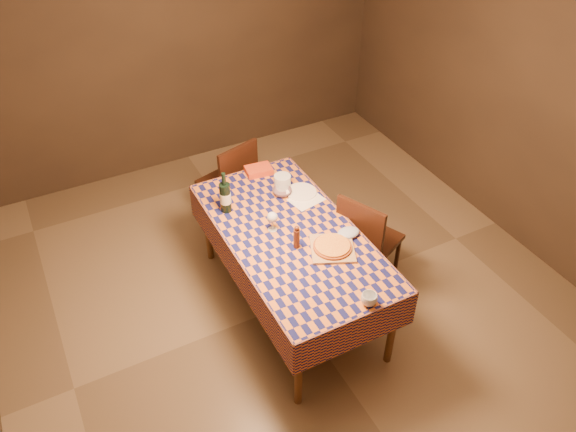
{
  "coord_description": "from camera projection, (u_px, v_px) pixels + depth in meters",
  "views": [
    {
      "loc": [
        -1.48,
        -2.78,
        3.5
      ],
      "look_at": [
        0.0,
        0.05,
        0.9
      ],
      "focal_mm": 35.0,
      "sensor_mm": 36.0,
      "label": 1
    }
  ],
  "objects": [
    {
      "name": "room",
      "position": [
        291.0,
        169.0,
        3.8
      ],
      "size": [
        5.0,
        5.1,
        2.7
      ],
      "color": "brown",
      "rests_on": "ground"
    },
    {
      "name": "dining_table",
      "position": [
        291.0,
        241.0,
        4.21
      ],
      "size": [
        0.94,
        1.84,
        0.77
      ],
      "color": "brown",
      "rests_on": "ground"
    },
    {
      "name": "cutting_board",
      "position": [
        332.0,
        248.0,
        4.02
      ],
      "size": [
        0.41,
        0.41,
        0.02
      ],
      "primitive_type": "cube",
      "rotation": [
        0.0,
        0.0,
        -0.42
      ],
      "color": "#AC8150",
      "rests_on": "dining_table"
    },
    {
      "name": "pizza",
      "position": [
        332.0,
        246.0,
        4.01
      ],
      "size": [
        0.32,
        0.32,
        0.03
      ],
      "color": "#8D3E17",
      "rests_on": "cutting_board"
    },
    {
      "name": "pepper_mill",
      "position": [
        297.0,
        237.0,
        3.99
      ],
      "size": [
        0.06,
        0.06,
        0.19
      ],
      "color": "#4F2312",
      "rests_on": "dining_table"
    },
    {
      "name": "bowl",
      "position": [
        282.0,
        192.0,
        4.52
      ],
      "size": [
        0.16,
        0.16,
        0.05
      ],
      "primitive_type": "imported",
      "rotation": [
        0.0,
        0.0,
        -0.04
      ],
      "color": "#624852",
      "rests_on": "dining_table"
    },
    {
      "name": "wine_glass",
      "position": [
        272.0,
        218.0,
        4.12
      ],
      "size": [
        0.09,
        0.09,
        0.16
      ],
      "color": "silver",
      "rests_on": "dining_table"
    },
    {
      "name": "wine_bottle",
      "position": [
        225.0,
        197.0,
        4.29
      ],
      "size": [
        0.1,
        0.1,
        0.35
      ],
      "color": "black",
      "rests_on": "dining_table"
    },
    {
      "name": "deli_tub",
      "position": [
        282.0,
        182.0,
        4.58
      ],
      "size": [
        0.14,
        0.14,
        0.11
      ],
      "primitive_type": "cylinder",
      "rotation": [
        0.0,
        0.0,
        0.05
      ],
      "color": "silver",
      "rests_on": "dining_table"
    },
    {
      "name": "takeout_container",
      "position": [
        259.0,
        170.0,
        4.76
      ],
      "size": [
        0.23,
        0.18,
        0.05
      ],
      "primitive_type": "cube",
      "rotation": [
        0.0,
        0.0,
        -0.11
      ],
      "color": "#C43C19",
      "rests_on": "dining_table"
    },
    {
      "name": "white_plate",
      "position": [
        301.0,
        192.0,
        4.55
      ],
      "size": [
        0.33,
        0.33,
        0.01
      ],
      "primitive_type": "cylinder",
      "rotation": [
        0.0,
        0.0,
        -0.42
      ],
      "color": "white",
      "rests_on": "dining_table"
    },
    {
      "name": "tumbler",
      "position": [
        369.0,
        299.0,
        3.6
      ],
      "size": [
        0.12,
        0.12,
        0.08
      ],
      "primitive_type": "imported",
      "rotation": [
        0.0,
        0.0,
        0.09
      ],
      "color": "white",
      "rests_on": "dining_table"
    },
    {
      "name": "flour_patch",
      "position": [
        306.0,
        200.0,
        4.48
      ],
      "size": [
        0.28,
        0.24,
        0.0
      ],
      "primitive_type": "cube",
      "rotation": [
        0.0,
        0.0,
        0.18
      ],
      "color": "white",
      "rests_on": "dining_table"
    },
    {
      "name": "flour_bag",
      "position": [
        348.0,
        233.0,
        4.13
      ],
      "size": [
        0.2,
        0.16,
        0.05
      ],
      "primitive_type": "ellipsoid",
      "rotation": [
        0.0,
        0.0,
        -0.23
      ],
      "color": "#9CAAC8",
      "rests_on": "dining_table"
    },
    {
      "name": "chair_far",
      "position": [
        232.0,
        180.0,
        5.11
      ],
      "size": [
        0.52,
        0.53,
        0.93
      ],
      "color": "black",
      "rests_on": "ground"
    },
    {
      "name": "chair_right",
      "position": [
        365.0,
        238.0,
        4.49
      ],
      "size": [
        0.56,
        0.56,
        0.93
      ],
      "color": "black",
      "rests_on": "ground"
    }
  ]
}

